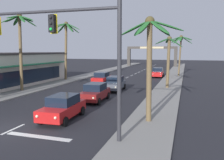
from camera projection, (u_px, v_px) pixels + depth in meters
name	position (u px, v px, depth m)	size (l,w,h in m)	color
ground_plane	(13.00, 129.00, 14.34)	(220.00, 220.00, 0.00)	#232328
sidewalk_right	(169.00, 86.00, 30.93)	(3.20, 110.00, 0.14)	gray
sidewalk_left	(63.00, 82.00, 35.59)	(3.20, 110.00, 0.14)	gray
lane_markings	(116.00, 84.00, 33.69)	(4.28, 88.45, 0.01)	silver
traffic_signal_mast	(56.00, 38.00, 12.53)	(11.60, 0.41, 7.52)	#2D2D33
sedan_lead_at_stop_bar	(63.00, 107.00, 16.34)	(2.10, 4.51, 1.68)	red
sedan_third_in_queue	(95.00, 92.00, 22.19)	(2.07, 4.50, 1.68)	maroon
sedan_fifth_in_queue	(115.00, 83.00, 28.01)	(2.11, 4.51, 1.68)	#4C515B
sedan_oncoming_far	(102.00, 78.00, 33.57)	(2.01, 4.48, 1.68)	red
sedan_parked_nearest_kerb	(158.00, 72.00, 41.98)	(2.02, 4.48, 1.68)	red
palm_left_second	(20.00, 36.00, 26.75)	(4.17, 4.24, 8.88)	brown
palm_left_third	(66.00, 38.00, 36.88)	(4.65, 4.85, 9.19)	brown
palm_right_nearest	(150.00, 48.00, 15.03)	(4.19, 3.86, 6.89)	brown
palm_right_second	(169.00, 52.00, 29.07)	(3.50, 3.59, 6.48)	brown
palm_right_third	(181.00, 44.00, 42.64)	(4.23, 4.53, 7.48)	brown
town_gateway_arch	(152.00, 53.00, 69.44)	(14.62, 0.90, 5.91)	#423D38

